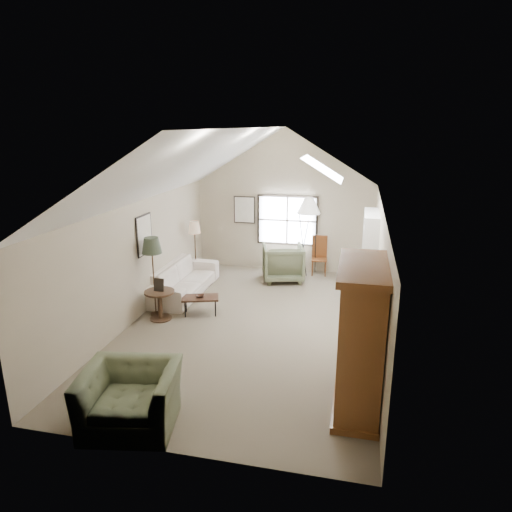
% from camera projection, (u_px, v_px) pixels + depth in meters
% --- Properties ---
extents(room_shell, '(5.01, 8.01, 4.00)m').
position_uv_depth(room_shell, '(251.00, 171.00, 8.69)').
color(room_shell, '#716650').
rests_on(room_shell, ground).
extents(window, '(1.72, 0.08, 1.42)m').
position_uv_depth(window, '(287.00, 220.00, 12.87)').
color(window, black).
rests_on(window, room_shell).
extents(skylight, '(0.80, 1.20, 0.52)m').
position_uv_depth(skylight, '(324.00, 167.00, 9.25)').
color(skylight, white).
rests_on(skylight, room_shell).
extents(wall_art, '(1.97, 3.71, 0.88)m').
position_uv_depth(wall_art, '(196.00, 222.00, 11.32)').
color(wall_art, black).
rests_on(wall_art, room_shell).
extents(armoire, '(0.60, 1.50, 2.20)m').
position_uv_depth(armoire, '(360.00, 338.00, 6.57)').
color(armoire, brown).
rests_on(armoire, ground).
extents(tv_alcove, '(0.32, 1.30, 2.10)m').
position_uv_depth(tv_alcove, '(369.00, 259.00, 10.26)').
color(tv_alcove, white).
rests_on(tv_alcove, ground).
extents(media_console, '(0.34, 1.18, 0.60)m').
position_uv_depth(media_console, '(366.00, 294.00, 10.51)').
color(media_console, '#382316').
rests_on(media_console, ground).
extents(tv_panel, '(0.05, 0.90, 0.55)m').
position_uv_depth(tv_panel, '(367.00, 268.00, 10.33)').
color(tv_panel, black).
rests_on(tv_panel, media_console).
extents(sofa, '(1.06, 2.59, 0.75)m').
position_uv_depth(sofa, '(183.00, 279.00, 11.30)').
color(sofa, silver).
rests_on(sofa, ground).
extents(armchair_near, '(1.47, 1.34, 0.84)m').
position_uv_depth(armchair_near, '(131.00, 398.00, 6.31)').
color(armchair_near, '#566043').
rests_on(armchair_near, ground).
extents(armchair_far, '(1.29, 1.31, 0.98)m').
position_uv_depth(armchair_far, '(283.00, 263.00, 12.23)').
color(armchair_far, '#585C40').
rests_on(armchair_far, ground).
extents(coffee_table, '(0.89, 0.66, 0.41)m').
position_uv_depth(coffee_table, '(201.00, 306.00, 10.08)').
color(coffee_table, '#371E16').
rests_on(coffee_table, ground).
extents(bowl, '(0.24, 0.24, 0.05)m').
position_uv_depth(bowl, '(200.00, 296.00, 10.02)').
color(bowl, '#3E2719').
rests_on(bowl, coffee_table).
extents(side_table, '(0.66, 0.66, 0.64)m').
position_uv_depth(side_table, '(160.00, 305.00, 9.79)').
color(side_table, '#3E2A19').
rests_on(side_table, ground).
extents(side_chair, '(0.46, 0.46, 1.08)m').
position_uv_depth(side_chair, '(319.00, 256.00, 12.67)').
color(side_chair, brown).
rests_on(side_chair, ground).
extents(tripod_lamp, '(0.78, 0.78, 2.20)m').
position_uv_depth(tripod_lamp, '(308.00, 236.00, 12.59)').
color(tripod_lamp, white).
rests_on(tripod_lamp, ground).
extents(dark_lamp, '(0.44, 0.44, 1.79)m').
position_uv_depth(dark_lamp, '(154.00, 276.00, 9.86)').
color(dark_lamp, '#282F21').
rests_on(dark_lamp, ground).
extents(tan_lamp, '(0.33, 0.33, 1.61)m').
position_uv_depth(tan_lamp, '(195.00, 249.00, 12.32)').
color(tan_lamp, tan).
rests_on(tan_lamp, ground).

